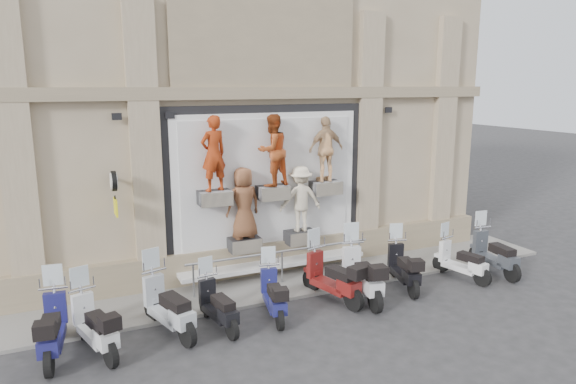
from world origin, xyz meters
name	(u,v)px	position (x,y,z in m)	size (l,w,h in m)	color
ground	(318,316)	(0.00, 0.00, 0.00)	(90.00, 90.00, 0.00)	#2C2C2F
sidewalk	(281,282)	(0.00, 2.10, 0.04)	(16.00, 2.20, 0.08)	gray
building	(219,55)	(0.00, 7.00, 6.00)	(14.00, 8.60, 12.00)	tan
shop_vitrine	(273,186)	(0.06, 2.73, 2.46)	(5.60, 0.96, 4.30)	black
guard_rail	(282,268)	(0.00, 2.00, 0.47)	(5.06, 0.10, 0.93)	#9EA0A5
clock_sign_bracket	(114,187)	(-3.90, 2.47, 2.80)	(0.10, 0.80, 1.02)	black
scooter_a	(51,317)	(-5.36, 0.54, 0.80)	(0.58, 1.98, 1.61)	navy
scooter_b	(94,314)	(-4.63, 0.36, 0.78)	(0.56, 1.93, 1.57)	silver
scooter_c	(167,295)	(-3.19, 0.57, 0.84)	(0.60, 2.06, 1.67)	#A3A9B0
scooter_d	(218,296)	(-2.19, 0.39, 0.70)	(0.51, 1.73, 1.41)	black
scooter_e	(273,286)	(-0.91, 0.39, 0.72)	(0.52, 1.77, 1.44)	navy
scooter_f	(332,268)	(0.68, 0.62, 0.82)	(0.59, 2.01, 1.64)	#621210
scooter_g	(362,265)	(1.38, 0.40, 0.86)	(0.62, 2.12, 1.72)	silver
scooter_h	(404,259)	(2.72, 0.57, 0.76)	(0.55, 1.88, 1.52)	black
scooter_i	(462,253)	(4.48, 0.42, 0.71)	(0.51, 1.75, 1.42)	silver
scooter_j	(495,245)	(5.61, 0.41, 0.80)	(0.57, 1.97, 1.60)	#2F333A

